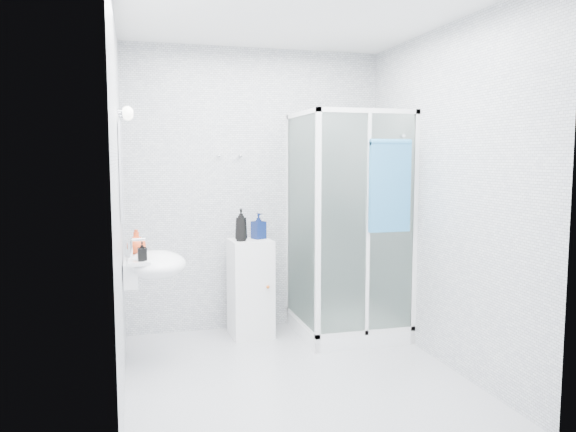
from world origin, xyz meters
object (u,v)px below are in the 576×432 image
object	(u,v)px
wall_basin	(152,265)
shampoo_bottle_b	(259,226)
hand_towel	(390,184)
shampoo_bottle_a	(241,225)
shower_enclosure	(342,288)
soap_dispenser_black	(142,251)
soap_dispenser_orange	(136,242)
storage_cabinet	(251,288)

from	to	relation	value
wall_basin	shampoo_bottle_b	bearing A→B (deg)	32.68
hand_towel	shampoo_bottle_a	xyz separation A→B (m)	(-1.12, 0.61, -0.37)
shower_enclosure	soap_dispenser_black	xyz separation A→B (m)	(-1.73, -0.48, 0.49)
shampoo_bottle_a	hand_towel	bearing A→B (deg)	-28.67
hand_towel	shampoo_bottle_b	distance (m)	1.24
wall_basin	shampoo_bottle_a	xyz separation A→B (m)	(0.78, 0.53, 0.22)
shampoo_bottle_b	soap_dispenser_orange	world-z (taller)	shampoo_bottle_b
storage_cabinet	hand_towel	size ratio (longest dim) A/B	1.15
storage_cabinet	shampoo_bottle_a	distance (m)	0.59
soap_dispenser_orange	shower_enclosure	bearing A→B (deg)	5.04
shampoo_bottle_b	soap_dispenser_black	bearing A→B (deg)	-142.91
shower_enclosure	storage_cabinet	distance (m)	0.82
shampoo_bottle_a	shampoo_bottle_b	xyz separation A→B (m)	(0.18, 0.09, -0.03)
shower_enclosure	soap_dispenser_orange	distance (m)	1.84
shower_enclosure	wall_basin	xyz separation A→B (m)	(-1.66, -0.32, 0.35)
wall_basin	shampoo_bottle_a	distance (m)	0.97
shower_enclosure	wall_basin	distance (m)	1.72
wall_basin	soap_dispenser_black	distance (m)	0.22
hand_towel	shampoo_bottle_b	size ratio (longest dim) A/B	3.26
shower_enclosure	shampoo_bottle_b	bearing A→B (deg)	156.77
shampoo_bottle_a	soap_dispenser_black	size ratio (longest dim) A/B	2.03
soap_dispenser_orange	storage_cabinet	bearing A→B (deg)	22.77
shampoo_bottle_a	shampoo_bottle_b	size ratio (longest dim) A/B	1.22
wall_basin	soap_dispenser_black	size ratio (longest dim) A/B	4.00
shower_enclosure	hand_towel	world-z (taller)	shower_enclosure
shower_enclosure	shampoo_bottle_a	world-z (taller)	shower_enclosure
hand_towel	soap_dispenser_black	distance (m)	2.03
shampoo_bottle_b	soap_dispenser_black	world-z (taller)	shampoo_bottle_b
shampoo_bottle_b	soap_dispenser_black	distance (m)	1.29
wall_basin	shampoo_bottle_a	bearing A→B (deg)	34.03
storage_cabinet	shampoo_bottle_a	xyz separation A→B (m)	(-0.09, -0.04, 0.58)
shampoo_bottle_b	soap_dispenser_orange	xyz separation A→B (m)	(-1.07, -0.45, -0.03)
shampoo_bottle_b	soap_dispenser_orange	bearing A→B (deg)	-156.93
shampoo_bottle_a	soap_dispenser_black	bearing A→B (deg)	-140.96
shower_enclosure	soap_dispenser_orange	bearing A→B (deg)	-174.96
storage_cabinet	hand_towel	world-z (taller)	hand_towel
shampoo_bottle_a	shower_enclosure	bearing A→B (deg)	-13.70
shower_enclosure	soap_dispenser_black	size ratio (longest dim) A/B	14.28
wall_basin	soap_dispenser_orange	size ratio (longest dim) A/B	2.99
shower_enclosure	shampoo_bottle_a	size ratio (longest dim) A/B	7.03
storage_cabinet	shampoo_bottle_b	world-z (taller)	shampoo_bottle_b
wall_basin	shampoo_bottle_a	size ratio (longest dim) A/B	1.97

